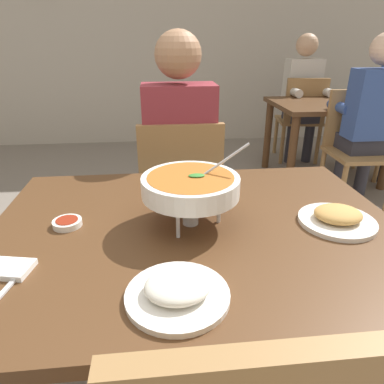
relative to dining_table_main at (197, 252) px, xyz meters
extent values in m
plane|color=gray|center=(0.00, 0.00, -0.63)|extent=(16.00, 16.00, 0.00)
cube|color=#BCB2A3|center=(0.00, 3.64, 0.87)|extent=(10.00, 0.10, 3.00)
cube|color=#51331C|center=(0.00, 0.00, 0.08)|extent=(1.29, 0.97, 0.04)
cylinder|color=#51331C|center=(-0.59, 0.42, -0.29)|extent=(0.07, 0.07, 0.69)
cylinder|color=#51331C|center=(0.59, 0.42, -0.29)|extent=(0.07, 0.07, 0.69)
cube|color=olive|center=(0.00, 0.86, -0.20)|extent=(0.44, 0.44, 0.03)
cube|color=olive|center=(0.00, 0.66, 0.04)|extent=(0.42, 0.04, 0.45)
cylinder|color=olive|center=(0.19, 1.05, -0.42)|extent=(0.04, 0.04, 0.42)
cylinder|color=olive|center=(-0.19, 1.05, -0.42)|extent=(0.04, 0.04, 0.42)
cylinder|color=olive|center=(0.19, 0.67, -0.42)|extent=(0.04, 0.04, 0.42)
cylinder|color=olive|center=(-0.19, 0.67, -0.42)|extent=(0.04, 0.04, 0.42)
cylinder|color=#2D2D38|center=(0.10, 0.88, -0.41)|extent=(0.10, 0.10, 0.45)
cylinder|color=#2D2D38|center=(-0.10, 0.88, -0.41)|extent=(0.10, 0.10, 0.45)
cube|color=#2D2D38|center=(0.00, 0.84, -0.12)|extent=(0.32, 0.32, 0.12)
cube|color=maroon|center=(0.00, 0.76, 0.19)|extent=(0.36, 0.20, 0.50)
sphere|color=#A57756|center=(0.00, 0.76, 0.57)|extent=(0.22, 0.22, 0.22)
cylinder|color=maroon|center=(0.16, 0.96, 0.14)|extent=(0.08, 0.28, 0.08)
cylinder|color=maroon|center=(-0.16, 0.96, 0.14)|extent=(0.08, 0.28, 0.08)
cylinder|color=silver|center=(0.07, 0.02, 0.15)|extent=(0.01, 0.01, 0.10)
cylinder|color=silver|center=(-0.06, 0.10, 0.15)|extent=(0.01, 0.01, 0.10)
cylinder|color=silver|center=(-0.06, -0.06, 0.15)|extent=(0.01, 0.01, 0.10)
torus|color=silver|center=(-0.02, 0.02, 0.20)|extent=(0.21, 0.21, 0.01)
cylinder|color=#B2B2B7|center=(-0.02, 0.02, 0.12)|extent=(0.05, 0.05, 0.04)
cone|color=orange|center=(-0.02, 0.02, 0.15)|extent=(0.02, 0.02, 0.04)
cylinder|color=white|center=(-0.02, 0.02, 0.23)|extent=(0.30, 0.30, 0.06)
cylinder|color=#AD6023|center=(-0.02, 0.02, 0.25)|extent=(0.26, 0.26, 0.01)
ellipsoid|color=#388433|center=(0.00, 0.02, 0.26)|extent=(0.05, 0.03, 0.01)
cylinder|color=silver|center=(0.07, 0.04, 0.29)|extent=(0.18, 0.01, 0.13)
cylinder|color=white|center=(-0.08, -0.32, 0.11)|extent=(0.24, 0.24, 0.01)
ellipsoid|color=white|center=(-0.08, -0.32, 0.13)|extent=(0.15, 0.13, 0.04)
cylinder|color=white|center=(0.45, -0.03, 0.11)|extent=(0.24, 0.24, 0.01)
ellipsoid|color=tan|center=(0.45, -0.03, 0.13)|extent=(0.15, 0.13, 0.04)
cylinder|color=white|center=(-0.41, 0.04, 0.11)|extent=(0.09, 0.09, 0.02)
cylinder|color=maroon|center=(-0.41, 0.04, 0.12)|extent=(0.07, 0.07, 0.01)
cube|color=white|center=(-0.51, -0.18, 0.11)|extent=(0.13, 0.10, 0.02)
cube|color=silver|center=(-0.48, -0.23, 0.10)|extent=(0.05, 0.17, 0.01)
cube|color=#51331C|center=(1.47, 2.11, 0.08)|extent=(1.00, 0.80, 0.04)
cylinder|color=#51331C|center=(1.03, 1.77, -0.29)|extent=(0.07, 0.07, 0.69)
cylinder|color=#51331C|center=(1.03, 2.45, -0.29)|extent=(0.07, 0.07, 0.69)
cylinder|color=#51331C|center=(1.91, 2.45, -0.29)|extent=(0.07, 0.07, 0.69)
cube|color=olive|center=(1.44, 2.70, -0.20)|extent=(0.50, 0.50, 0.03)
cube|color=olive|center=(1.42, 2.51, 0.04)|extent=(0.42, 0.10, 0.45)
cylinder|color=olive|center=(1.66, 2.86, -0.42)|extent=(0.04, 0.04, 0.42)
cylinder|color=olive|center=(1.28, 2.92, -0.42)|extent=(0.04, 0.04, 0.42)
cylinder|color=olive|center=(1.61, 2.49, -0.42)|extent=(0.04, 0.04, 0.42)
cylinder|color=olive|center=(1.23, 2.54, -0.42)|extent=(0.04, 0.04, 0.42)
cylinder|color=olive|center=(1.95, 2.31, -0.42)|extent=(0.04, 0.04, 0.42)
cylinder|color=olive|center=(1.94, 1.93, -0.42)|extent=(0.04, 0.04, 0.42)
cube|color=olive|center=(1.46, 1.49, -0.20)|extent=(0.45, 0.45, 0.03)
cube|color=olive|center=(1.46, 1.69, 0.04)|extent=(0.42, 0.05, 0.45)
cylinder|color=olive|center=(1.26, 1.31, -0.42)|extent=(0.04, 0.04, 0.42)
cylinder|color=olive|center=(1.27, 1.69, -0.42)|extent=(0.04, 0.04, 0.42)
cylinder|color=olive|center=(1.65, 1.68, -0.42)|extent=(0.04, 0.04, 0.42)
cylinder|color=#2D2D38|center=(1.34, 2.58, -0.41)|extent=(0.10, 0.10, 0.45)
cylinder|color=#2D2D38|center=(1.54, 2.58, -0.41)|extent=(0.10, 0.10, 0.45)
cube|color=#2D2D38|center=(1.44, 2.62, -0.12)|extent=(0.32, 0.32, 0.12)
cube|color=beige|center=(1.44, 2.70, 0.19)|extent=(0.36, 0.20, 0.50)
sphere|color=tan|center=(1.44, 2.70, 0.57)|extent=(0.22, 0.22, 0.22)
cylinder|color=beige|center=(1.28, 2.50, 0.14)|extent=(0.08, 0.28, 0.08)
cylinder|color=beige|center=(1.60, 2.50, 0.14)|extent=(0.08, 0.28, 0.08)
cylinder|color=#2D2D38|center=(2.02, 1.96, -0.41)|extent=(0.10, 0.10, 0.45)
cylinder|color=#2D2D38|center=(1.59, 1.60, -0.41)|extent=(0.10, 0.10, 0.45)
cylinder|color=#2D2D38|center=(1.39, 1.60, -0.41)|extent=(0.10, 0.10, 0.45)
cube|color=#2D2D38|center=(1.49, 1.56, -0.12)|extent=(0.32, 0.32, 0.12)
cube|color=#334C8C|center=(1.49, 1.48, 0.19)|extent=(0.36, 0.20, 0.50)
cylinder|color=#334C8C|center=(1.65, 1.68, 0.14)|extent=(0.08, 0.28, 0.08)
cylinder|color=#334C8C|center=(1.33, 1.68, 0.14)|extent=(0.08, 0.28, 0.08)
camera|label=1|loc=(-0.11, -0.94, 0.64)|focal=32.36mm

